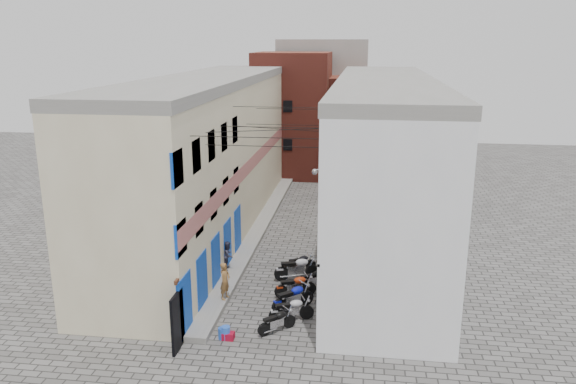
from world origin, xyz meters
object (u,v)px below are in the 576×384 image
at_px(motorcycle_c, 293,296).
at_px(water_jug_far, 222,333).
at_px(motorcycle_d, 295,285).
at_px(person_a, 225,281).
at_px(motorcycle_e, 314,278).
at_px(motorcycle_b, 291,308).
at_px(motorcycle_g, 300,262).
at_px(motorcycle_a, 277,320).
at_px(person_b, 228,255).
at_px(water_jug_near, 226,333).
at_px(red_crate, 228,336).
at_px(motorcycle_f, 297,267).

height_order(motorcycle_c, water_jug_far, motorcycle_c).
distance_m(motorcycle_d, person_a, 3.14).
bearing_deg(motorcycle_e, motorcycle_b, -43.49).
xyz_separation_m(motorcycle_c, motorcycle_g, (-0.16, 3.99, -0.11)).
bearing_deg(motorcycle_b, motorcycle_g, 161.38).
bearing_deg(motorcycle_a, water_jug_far, -109.04).
bearing_deg(water_jug_far, motorcycle_d, 60.15).
xyz_separation_m(person_b, water_jug_near, (1.38, -6.06, -0.68)).
bearing_deg(person_b, motorcycle_c, -130.55).
height_order(motorcycle_b, motorcycle_c, motorcycle_c).
height_order(motorcycle_a, motorcycle_d, motorcycle_d).
height_order(motorcycle_c, motorcycle_g, motorcycle_c).
xyz_separation_m(motorcycle_b, motorcycle_c, (-0.07, 1.00, 0.05)).
height_order(motorcycle_c, motorcycle_e, motorcycle_c).
relative_size(person_b, red_crate, 3.09).
height_order(motorcycle_d, motorcycle_g, motorcycle_d).
xyz_separation_m(motorcycle_e, water_jug_far, (-3.02, -4.89, -0.29)).
relative_size(motorcycle_f, motorcycle_g, 1.30).
distance_m(motorcycle_c, person_a, 2.97).
xyz_separation_m(motorcycle_a, motorcycle_d, (0.32, 3.20, 0.06)).
distance_m(motorcycle_d, red_crate, 4.53).
bearing_deg(motorcycle_e, person_a, -93.32).
bearing_deg(motorcycle_b, motorcycle_a, -45.85).
xyz_separation_m(motorcycle_d, motorcycle_f, (-0.15, 1.78, 0.08)).
bearing_deg(water_jug_near, motorcycle_g, 73.19).
distance_m(motorcycle_e, water_jug_far, 5.76).
bearing_deg(red_crate, motorcycle_a, 25.14).
height_order(motorcycle_d, motorcycle_e, motorcycle_d).
height_order(person_a, water_jug_far, person_a).
xyz_separation_m(motorcycle_a, person_b, (-3.21, 5.24, 0.46)).
height_order(motorcycle_a, motorcycle_b, motorcycle_b).
bearing_deg(motorcycle_g, motorcycle_d, -30.74).
height_order(motorcycle_a, water_jug_near, motorcycle_a).
bearing_deg(person_b, motorcycle_f, -92.51).
relative_size(motorcycle_f, person_a, 1.34).
bearing_deg(motorcycle_c, motorcycle_f, 142.05).
relative_size(motorcycle_c, red_crate, 4.57).
bearing_deg(person_a, water_jug_far, -153.54).
distance_m(motorcycle_d, motorcycle_f, 1.79).
distance_m(motorcycle_g, person_b, 3.52).
bearing_deg(water_jug_far, motorcycle_g, 72.03).
height_order(motorcycle_f, water_jug_far, motorcycle_f).
bearing_deg(motorcycle_a, motorcycle_f, 136.63).
bearing_deg(red_crate, water_jug_far, 180.00).
bearing_deg(motorcycle_g, motorcycle_f, -35.43).
distance_m(person_b, red_crate, 6.29).
bearing_deg(motorcycle_e, motorcycle_f, -168.60).
xyz_separation_m(motorcycle_d, red_crate, (-2.06, -4.01, -0.41)).
xyz_separation_m(motorcycle_f, motorcycle_g, (0.04, 0.97, -0.15)).
distance_m(water_jug_far, red_crate, 0.26).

